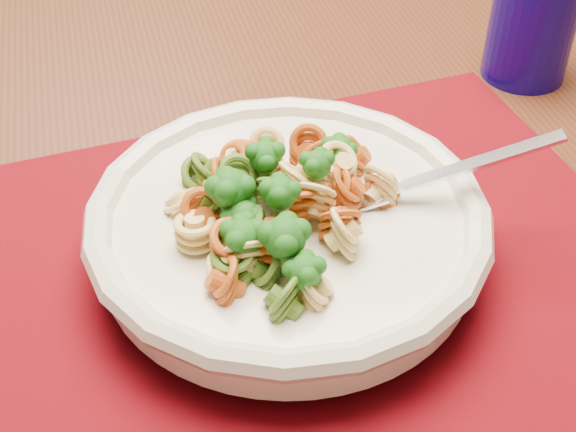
{
  "coord_description": "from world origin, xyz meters",
  "views": [
    {
      "loc": [
        0.19,
        -1.02,
        1.13
      ],
      "look_at": [
        0.18,
        -0.61,
        0.78
      ],
      "focal_mm": 50.0,
      "sensor_mm": 36.0,
      "label": 1
    }
  ],
  "objects": [
    {
      "name": "placemat",
      "position": [
        0.19,
        -0.62,
        0.73
      ],
      "size": [
        0.58,
        0.52,
        0.0
      ],
      "primitive_type": "cube",
      "rotation": [
        0.0,
        0.0,
        0.35
      ],
      "color": "#62040C",
      "rests_on": "dining_table"
    },
    {
      "name": "tumbler",
      "position": [
        0.4,
        -0.35,
        0.78
      ],
      "size": [
        0.08,
        0.08,
        0.1
      ],
      "primitive_type": "cylinder",
      "color": "#0E0461",
      "rests_on": "dining_table"
    },
    {
      "name": "fork",
      "position": [
        0.24,
        -0.6,
        0.78
      ],
      "size": [
        0.18,
        0.04,
        0.08
      ],
      "primitive_type": null,
      "rotation": [
        0.0,
        -0.35,
        0.08
      ],
      "color": "silver",
      "rests_on": "pasta_bowl"
    },
    {
      "name": "pasta_bowl",
      "position": [
        0.18,
        -0.61,
        0.77
      ],
      "size": [
        0.28,
        0.28,
        0.05
      ],
      "color": "silver",
      "rests_on": "placemat"
    },
    {
      "name": "pasta_broccoli_heap",
      "position": [
        0.18,
        -0.61,
        0.78
      ],
      "size": [
        0.23,
        0.23,
        0.06
      ],
      "primitive_type": null,
      "color": "#F1CE77",
      "rests_on": "pasta_bowl"
    },
    {
      "name": "dining_table",
      "position": [
        0.09,
        -0.49,
        0.63
      ],
      "size": [
        1.55,
        1.2,
        0.73
      ],
      "rotation": [
        0.0,
        0.0,
        0.27
      ],
      "color": "#4D2415",
      "rests_on": "ground"
    }
  ]
}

